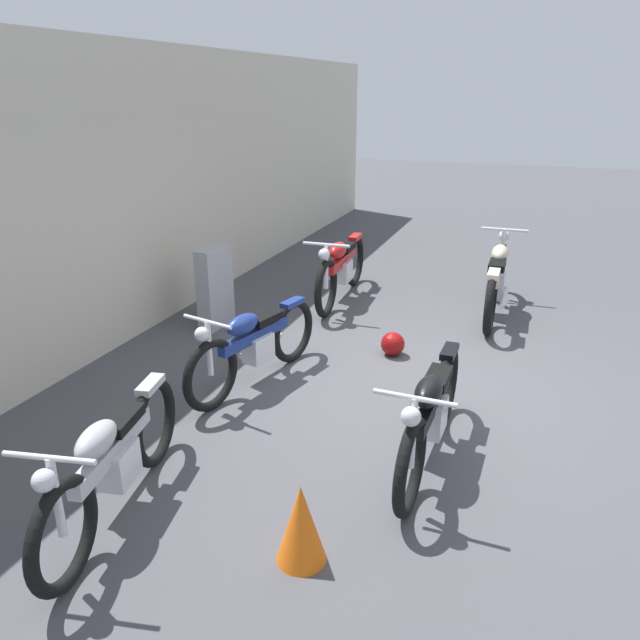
{
  "coord_description": "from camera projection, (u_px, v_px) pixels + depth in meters",
  "views": [
    {
      "loc": [
        -5.37,
        -0.95,
        2.8
      ],
      "look_at": [
        0.15,
        1.11,
        0.55
      ],
      "focal_mm": 34.13,
      "sensor_mm": 36.0,
      "label": 1
    }
  ],
  "objects": [
    {
      "name": "helmet",
      "position": [
        393.0,
        344.0,
        6.77
      ],
      "size": [
        0.27,
        0.27,
        0.27
      ],
      "primitive_type": "sphere",
      "color": "maroon",
      "rests_on": "ground_plane"
    },
    {
      "name": "traffic_cone",
      "position": [
        301.0,
        524.0,
        3.77
      ],
      "size": [
        0.32,
        0.32,
        0.55
      ],
      "primitive_type": "cone",
      "color": "orange",
      "rests_on": "ground_plane"
    },
    {
      "name": "motorcycle_black",
      "position": [
        431.0,
        413.0,
        4.72
      ],
      "size": [
        2.02,
        0.56,
        0.91
      ],
      "rotation": [
        0.0,
        0.0,
        3.12
      ],
      "color": "black",
      "rests_on": "ground_plane"
    },
    {
      "name": "ground_plane",
      "position": [
        420.0,
        391.0,
        6.0
      ],
      "size": [
        40.0,
        40.0,
        0.0
      ],
      "primitive_type": "plane",
      "color": "#47474C"
    },
    {
      "name": "stone_marker",
      "position": [
        215.0,
        288.0,
        7.48
      ],
      "size": [
        0.54,
        0.24,
        1.0
      ],
      "primitive_type": "cube",
      "rotation": [
        0.0,
        0.0,
        -0.09
      ],
      "color": "#9E9EA3",
      "rests_on": "ground_plane"
    },
    {
      "name": "motorcycle_blue",
      "position": [
        254.0,
        344.0,
        6.01
      ],
      "size": [
        1.95,
        0.67,
        0.89
      ],
      "rotation": [
        0.0,
        0.0,
        2.92
      ],
      "color": "black",
      "rests_on": "ground_plane"
    },
    {
      "name": "building_wall",
      "position": [
        97.0,
        201.0,
        6.61
      ],
      "size": [
        18.0,
        0.3,
        3.31
      ],
      "primitive_type": "cube",
      "color": "beige",
      "rests_on": "ground_plane"
    },
    {
      "name": "motorcycle_silver",
      "position": [
        113.0,
        462.0,
        4.12
      ],
      "size": [
        1.98,
        0.66,
        0.9
      ],
      "rotation": [
        0.0,
        0.0,
        3.34
      ],
      "color": "black",
      "rests_on": "ground_plane"
    },
    {
      "name": "motorcycle_red",
      "position": [
        341.0,
        268.0,
        8.41
      ],
      "size": [
        2.19,
        0.61,
        0.98
      ],
      "rotation": [
        0.0,
        0.0,
        3.18
      ],
      "color": "black",
      "rests_on": "ground_plane"
    },
    {
      "name": "motorcycle_cream",
      "position": [
        497.0,
        279.0,
        7.88
      ],
      "size": [
        2.24,
        0.63,
        1.0
      ],
      "rotation": [
        0.0,
        0.0,
        0.01
      ],
      "color": "black",
      "rests_on": "ground_plane"
    }
  ]
}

